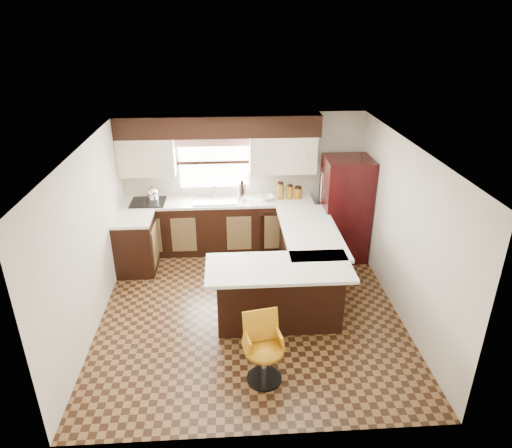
{
  "coord_description": "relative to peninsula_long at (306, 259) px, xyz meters",
  "views": [
    {
      "loc": [
        -0.27,
        -5.5,
        3.89
      ],
      "look_at": [
        0.12,
        0.45,
        1.14
      ],
      "focal_mm": 32.0,
      "sensor_mm": 36.0,
      "label": 1
    }
  ],
  "objects": [
    {
      "name": "upper_cab_right",
      "position": [
        -0.22,
        1.4,
        1.27
      ],
      "size": [
        1.14,
        0.35,
        0.64
      ],
      "primitive_type": "cube",
      "color": "beige",
      "rests_on": "wall_back"
    },
    {
      "name": "valance",
      "position": [
        -1.4,
        1.52,
        1.49
      ],
      "size": [
        1.3,
        0.06,
        0.18
      ],
      "primitive_type": "cube",
      "color": "#D19B93",
      "rests_on": "wall_back"
    },
    {
      "name": "wall_front",
      "position": [
        -0.9,
        -2.83,
        0.75
      ],
      "size": [
        4.4,
        0.0,
        4.4
      ],
      "primitive_type": "plane",
      "rotation": [
        -1.57,
        0.0,
        0.0
      ],
      "color": "beige",
      "rests_on": "floor"
    },
    {
      "name": "sink",
      "position": [
        -1.4,
        1.25,
        0.51
      ],
      "size": [
        0.75,
        0.45,
        0.03
      ],
      "primitive_type": "cube",
      "color": "#B2B2B7",
      "rests_on": "counter_back"
    },
    {
      "name": "floor",
      "position": [
        -0.9,
        -0.62,
        -0.45
      ],
      "size": [
        4.4,
        4.4,
        0.0
      ],
      "primitive_type": "plane",
      "color": "#49301A",
      "rests_on": "ground"
    },
    {
      "name": "peninsula_return",
      "position": [
        -0.53,
        -0.97,
        0.0
      ],
      "size": [
        1.65,
        0.6,
        0.9
      ],
      "primitive_type": "cube",
      "color": "black",
      "rests_on": "floor"
    },
    {
      "name": "counter_pen_return",
      "position": [
        -0.55,
        -1.06,
        0.47
      ],
      "size": [
        1.89,
        0.84,
        0.04
      ],
      "primitive_type": "cube",
      "color": "silver",
      "rests_on": "peninsula_return"
    },
    {
      "name": "cooktop",
      "position": [
        -2.55,
        1.25,
        0.51
      ],
      "size": [
        0.58,
        0.5,
        0.02
      ],
      "primitive_type": "cube",
      "color": "black",
      "rests_on": "counter_back"
    },
    {
      "name": "base_cab_back",
      "position": [
        -1.35,
        1.28,
        0.0
      ],
      "size": [
        3.3,
        0.6,
        0.9
      ],
      "primitive_type": "cube",
      "color": "black",
      "rests_on": "floor"
    },
    {
      "name": "canister_med",
      "position": [
        -0.1,
        1.3,
        0.61
      ],
      "size": [
        0.12,
        0.12,
        0.23
      ],
      "primitive_type": "cylinder",
      "color": "#8F6115",
      "rests_on": "counter_back"
    },
    {
      "name": "counter_left",
      "position": [
        -2.7,
        0.62,
        0.47
      ],
      "size": [
        0.6,
        0.7,
        0.04
      ],
      "primitive_type": "cube",
      "color": "silver",
      "rests_on": "base_cab_left"
    },
    {
      "name": "dishwasher",
      "position": [
        -0.35,
        0.99,
        -0.02
      ],
      "size": [
        0.58,
        0.03,
        0.78
      ],
      "primitive_type": "cube",
      "color": "black",
      "rests_on": "floor"
    },
    {
      "name": "base_cab_left",
      "position": [
        -2.7,
        0.62,
        0.0
      ],
      "size": [
        0.6,
        0.7,
        0.9
      ],
      "primitive_type": "cube",
      "color": "black",
      "rests_on": "floor"
    },
    {
      "name": "canister_large",
      "position": [
        -0.26,
        1.3,
        0.63
      ],
      "size": [
        0.12,
        0.12,
        0.28
      ],
      "primitive_type": "cylinder",
      "color": "#8F6115",
      "rests_on": "counter_back"
    },
    {
      "name": "ceiling",
      "position": [
        -0.9,
        -0.62,
        1.95
      ],
      "size": [
        4.4,
        4.4,
        0.0
      ],
      "primitive_type": "plane",
      "rotation": [
        3.14,
        0.0,
        0.0
      ],
      "color": "silver",
      "rests_on": "wall_back"
    },
    {
      "name": "kettle",
      "position": [
        -2.46,
        1.26,
        0.66
      ],
      "size": [
        0.2,
        0.2,
        0.27
      ],
      "primitive_type": null,
      "color": "silver",
      "rests_on": "cooktop"
    },
    {
      "name": "percolator",
      "position": [
        -0.93,
        1.28,
        0.65
      ],
      "size": [
        0.15,
        0.15,
        0.32
      ],
      "primitive_type": "cylinder",
      "color": "silver",
      "rests_on": "counter_back"
    },
    {
      "name": "counter_back",
      "position": [
        -1.35,
        1.28,
        0.47
      ],
      "size": [
        3.3,
        0.6,
        0.04
      ],
      "primitive_type": "cube",
      "color": "silver",
      "rests_on": "base_cab_back"
    },
    {
      "name": "counter_pen_long",
      "position": [
        0.05,
        0.0,
        0.47
      ],
      "size": [
        0.84,
        1.95,
        0.04
      ],
      "primitive_type": "cube",
      "color": "silver",
      "rests_on": "peninsula_long"
    },
    {
      "name": "upper_cab_left",
      "position": [
        -2.52,
        1.4,
        1.27
      ],
      "size": [
        0.94,
        0.35,
        0.64
      ],
      "primitive_type": "cube",
      "color": "beige",
      "rests_on": "wall_back"
    },
    {
      "name": "window_pane",
      "position": [
        -1.4,
        1.56,
        1.1
      ],
      "size": [
        1.2,
        0.02,
        0.9
      ],
      "primitive_type": "cube",
      "color": "white",
      "rests_on": "wall_back"
    },
    {
      "name": "refrigerator",
      "position": [
        0.8,
        0.9,
        0.44
      ],
      "size": [
        0.76,
        0.73,
        1.78
      ],
      "primitive_type": "cube",
      "color": "black",
      "rests_on": "floor"
    },
    {
      "name": "bar_chair",
      "position": [
        -0.81,
        -2.05,
        -0.03
      ],
      "size": [
        0.52,
        0.52,
        0.84
      ],
      "primitive_type": null,
      "rotation": [
        0.0,
        0.0,
        0.18
      ],
      "color": "#C48012",
      "rests_on": "floor"
    },
    {
      "name": "soffit",
      "position": [
        -1.3,
        1.4,
        1.77
      ],
      "size": [
        3.4,
        0.35,
        0.36
      ],
      "primitive_type": "cube",
      "color": "black",
      "rests_on": "wall_back"
    },
    {
      "name": "wall_right",
      "position": [
        1.2,
        -0.62,
        0.75
      ],
      "size": [
        0.0,
        4.4,
        4.4
      ],
      "primitive_type": "plane",
      "rotation": [
        1.57,
        0.0,
        -1.57
      ],
      "color": "beige",
      "rests_on": "floor"
    },
    {
      "name": "peninsula_long",
      "position": [
        0.0,
        0.0,
        0.0
      ],
      "size": [
        0.6,
        1.95,
        0.9
      ],
      "primitive_type": "cube",
      "color": "black",
      "rests_on": "floor"
    },
    {
      "name": "wall_back",
      "position": [
        -0.9,
        1.58,
        0.75
      ],
      "size": [
        4.4,
        0.0,
        4.4
      ],
      "primitive_type": "plane",
      "rotation": [
        1.57,
        0.0,
        0.0
      ],
      "color": "beige",
      "rests_on": "floor"
    },
    {
      "name": "wall_left",
      "position": [
        -3.0,
        -0.62,
        0.75
      ],
      "size": [
        0.0,
        4.4,
        4.4
      ],
      "primitive_type": "plane",
      "rotation": [
        1.57,
        0.0,
        1.57
      ],
      "color": "beige",
      "rests_on": "floor"
    },
    {
      "name": "canister_small",
      "position": [
        0.05,
        1.3,
        0.59
      ],
      "size": [
        0.14,
        0.14,
        0.19
      ],
      "primitive_type": "cylinder",
      "color": "#8F6115",
      "rests_on": "counter_back"
    },
    {
      "name": "mixing_bowl",
      "position": [
        -0.5,
        1.28,
        0.53
      ],
      "size": [
        0.32,
        0.32,
        0.06
      ],
      "primitive_type": "imported",
      "rotation": [
        0.0,
        0.0,
        0.34
      ],
      "color": "white",
      "rests_on": "counter_back"
    }
  ]
}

